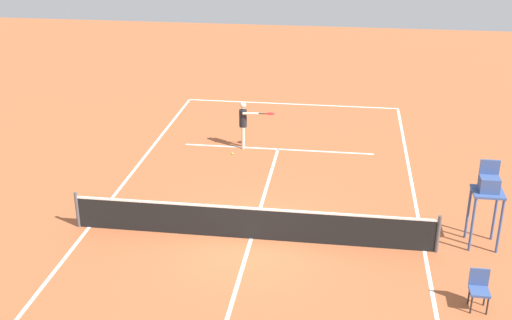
{
  "coord_description": "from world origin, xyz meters",
  "views": [
    {
      "loc": [
        -2.35,
        15.49,
        8.93
      ],
      "look_at": [
        0.39,
        -3.67,
        0.8
      ],
      "focal_mm": 45.65,
      "sensor_mm": 36.0,
      "label": 1
    }
  ],
  "objects_px": {
    "umpire_chair": "(488,191)",
    "courtside_chair_near": "(479,288)",
    "tennis_ball": "(232,154)",
    "player_serving": "(244,121)"
  },
  "relations": [
    {
      "from": "tennis_ball",
      "to": "umpire_chair",
      "type": "xyz_separation_m",
      "value": [
        -7.76,
        5.4,
        1.57
      ]
    },
    {
      "from": "tennis_ball",
      "to": "courtside_chair_near",
      "type": "distance_m",
      "value": 11.04
    },
    {
      "from": "umpire_chair",
      "to": "courtside_chair_near",
      "type": "relative_size",
      "value": 2.54
    },
    {
      "from": "player_serving",
      "to": "courtside_chair_near",
      "type": "distance_m",
      "value": 11.39
    },
    {
      "from": "umpire_chair",
      "to": "courtside_chair_near",
      "type": "height_order",
      "value": "umpire_chair"
    },
    {
      "from": "courtside_chair_near",
      "to": "tennis_ball",
      "type": "bearing_deg",
      "value": -49.34
    },
    {
      "from": "umpire_chair",
      "to": "tennis_ball",
      "type": "bearing_deg",
      "value": -34.82
    },
    {
      "from": "courtside_chair_near",
      "to": "umpire_chair",
      "type": "bearing_deg",
      "value": -101.0
    },
    {
      "from": "courtside_chair_near",
      "to": "player_serving",
      "type": "bearing_deg",
      "value": -52.97
    },
    {
      "from": "umpire_chair",
      "to": "courtside_chair_near",
      "type": "bearing_deg",
      "value": 79.0
    }
  ]
}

